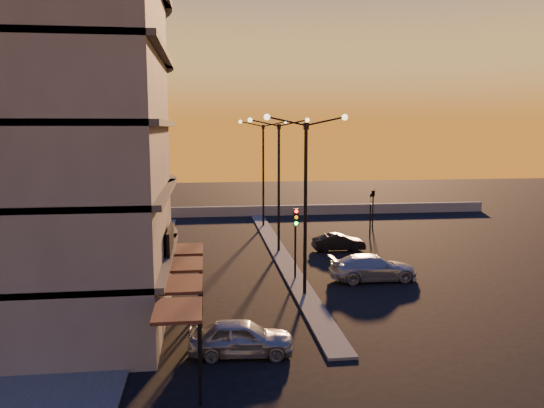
{
  "coord_description": "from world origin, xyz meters",
  "views": [
    {
      "loc": [
        -5.11,
        -26.68,
        8.81
      ],
      "look_at": [
        -0.8,
        7.46,
        3.86
      ],
      "focal_mm": 35.0,
      "sensor_mm": 36.0,
      "label": 1
    }
  ],
  "objects_px": {
    "traffic_light_main": "(296,232)",
    "car_sedan": "(339,242)",
    "car_wagon": "(373,268)",
    "streetlamp_mid": "(279,174)",
    "car_hatchback": "(241,337)"
  },
  "relations": [
    {
      "from": "traffic_light_main",
      "to": "car_sedan",
      "type": "xyz_separation_m",
      "value": [
        4.35,
        7.01,
        -2.27
      ]
    },
    {
      "from": "streetlamp_mid",
      "to": "car_hatchback",
      "type": "bearing_deg",
      "value": -102.71
    },
    {
      "from": "car_hatchback",
      "to": "car_wagon",
      "type": "distance_m",
      "value": 12.5
    },
    {
      "from": "streetlamp_mid",
      "to": "traffic_light_main",
      "type": "relative_size",
      "value": 2.24
    },
    {
      "from": "car_hatchback",
      "to": "car_sedan",
      "type": "xyz_separation_m",
      "value": [
        8.18,
        16.85,
        -0.08
      ]
    },
    {
      "from": "traffic_light_main",
      "to": "car_wagon",
      "type": "xyz_separation_m",
      "value": [
        4.5,
        -0.52,
        -2.14
      ]
    },
    {
      "from": "car_sedan",
      "to": "car_wagon",
      "type": "height_order",
      "value": "car_wagon"
    },
    {
      "from": "traffic_light_main",
      "to": "car_hatchback",
      "type": "distance_m",
      "value": 10.78
    },
    {
      "from": "streetlamp_mid",
      "to": "traffic_light_main",
      "type": "distance_m",
      "value": 7.62
    },
    {
      "from": "car_wagon",
      "to": "car_sedan",
      "type": "bearing_deg",
      "value": 0.37
    },
    {
      "from": "car_wagon",
      "to": "streetlamp_mid",
      "type": "bearing_deg",
      "value": 29.73
    },
    {
      "from": "streetlamp_mid",
      "to": "car_sedan",
      "type": "xyz_separation_m",
      "value": [
        4.35,
        -0.12,
        -4.97
      ]
    },
    {
      "from": "car_sedan",
      "to": "car_wagon",
      "type": "distance_m",
      "value": 7.53
    },
    {
      "from": "car_sedan",
      "to": "traffic_light_main",
      "type": "bearing_deg",
      "value": 147.63
    },
    {
      "from": "streetlamp_mid",
      "to": "car_hatchback",
      "type": "relative_size",
      "value": 2.3
    }
  ]
}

